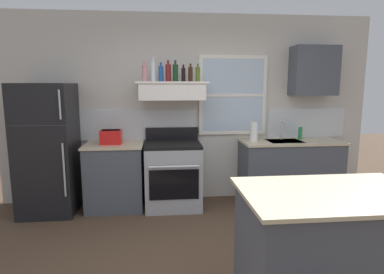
{
  "coord_description": "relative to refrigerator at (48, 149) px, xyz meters",
  "views": [
    {
      "loc": [
        -0.42,
        -2.48,
        1.7
      ],
      "look_at": [
        -0.05,
        1.2,
        1.1
      ],
      "focal_mm": 30.03,
      "sensor_mm": 36.0,
      "label": 1
    }
  ],
  "objects": [
    {
      "name": "upper_cabinet_right",
      "position": [
        3.7,
        0.2,
        1.04
      ],
      "size": [
        0.64,
        0.32,
        0.7
      ],
      "color": "#474C56"
    },
    {
      "name": "toaster",
      "position": [
        0.82,
        0.05,
        0.15
      ],
      "size": [
        0.3,
        0.2,
        0.19
      ],
      "color": "red",
      "rests_on": "counter_left_of_stove"
    },
    {
      "name": "bottle_dark_green_wine",
      "position": [
        1.7,
        0.07,
        1.0
      ],
      "size": [
        0.07,
        0.07,
        0.28
      ],
      "color": "#143819",
      "rests_on": "range_hood_shelf"
    },
    {
      "name": "range_hood_shelf",
      "position": [
        1.65,
        0.12,
        0.76
      ],
      "size": [
        0.96,
        0.52,
        0.24
      ],
      "color": "white"
    },
    {
      "name": "bottle_balsamic_dark",
      "position": [
        1.81,
        0.09,
        0.98
      ],
      "size": [
        0.06,
        0.06,
        0.23
      ],
      "color": "black",
      "rests_on": "range_hood_shelf"
    },
    {
      "name": "counter_left_of_stove",
      "position": [
        0.85,
        0.06,
        -0.4
      ],
      "size": [
        0.79,
        0.63,
        0.91
      ],
      "color": "#474C56",
      "rests_on": "ground_plane"
    },
    {
      "name": "refrigerator",
      "position": [
        0.0,
        0.0,
        0.0
      ],
      "size": [
        0.7,
        0.72,
        1.72
      ],
      "color": "black",
      "rests_on": "ground_plane"
    },
    {
      "name": "bottle_olive_oil_square",
      "position": [
        2.0,
        0.11,
        0.99
      ],
      "size": [
        0.06,
        0.06,
        0.24
      ],
      "color": "#4C601E",
      "rests_on": "range_hood_shelf"
    },
    {
      "name": "counter_right_with_sink",
      "position": [
        3.35,
        0.06,
        -0.4
      ],
      "size": [
        1.43,
        0.63,
        0.91
      ],
      "color": "#474C56",
      "rests_on": "ground_plane"
    },
    {
      "name": "kitchen_island",
      "position": [
        2.78,
        -2.12,
        -0.4
      ],
      "size": [
        1.4,
        0.9,
        0.91
      ],
      "color": "#474C56",
      "rests_on": "ground_plane"
    },
    {
      "name": "bottle_blue_liqueur",
      "position": [
        1.5,
        0.09,
        0.99
      ],
      "size": [
        0.07,
        0.07,
        0.25
      ],
      "color": "#1E478C",
      "rests_on": "range_hood_shelf"
    },
    {
      "name": "bottle_clear_tall",
      "position": [
        1.4,
        0.1,
        1.02
      ],
      "size": [
        0.06,
        0.06,
        0.33
      ],
      "color": "silver",
      "rests_on": "range_hood_shelf"
    },
    {
      "name": "bottle_red_label_wine",
      "position": [
        1.6,
        0.09,
        1.0
      ],
      "size": [
        0.07,
        0.07,
        0.28
      ],
      "color": "maroon",
      "rests_on": "range_hood_shelf"
    },
    {
      "name": "bottle_rose_pink",
      "position": [
        1.29,
        0.11,
        1.0
      ],
      "size": [
        0.07,
        0.07,
        0.27
      ],
      "color": "#C67F84",
      "rests_on": "range_hood_shelf"
    },
    {
      "name": "dish_soap_bottle",
      "position": [
        3.53,
        0.16,
        0.14
      ],
      "size": [
        0.06,
        0.06,
        0.18
      ],
      "primitive_type": "cylinder",
      "color": "#268C3F",
      "rests_on": "counter_right_with_sink"
    },
    {
      "name": "stove_range",
      "position": [
        1.65,
        0.02,
        -0.4
      ],
      "size": [
        0.76,
        0.69,
        1.09
      ],
      "color": "#9EA0A5",
      "rests_on": "ground_plane"
    },
    {
      "name": "sink_faucet",
      "position": [
        3.25,
        0.16,
        0.22
      ],
      "size": [
        0.03,
        0.17,
        0.28
      ],
      "color": "silver",
      "rests_on": "counter_right_with_sink"
    },
    {
      "name": "paper_towel_roll",
      "position": [
        2.8,
        0.06,
        0.18
      ],
      "size": [
        0.11,
        0.11,
        0.27
      ],
      "primitive_type": "cylinder",
      "color": "white",
      "rests_on": "counter_right_with_sink"
    },
    {
      "name": "bottle_brown_stout",
      "position": [
        1.91,
        0.13,
        0.99
      ],
      "size": [
        0.06,
        0.06,
        0.24
      ],
      "color": "#381E0F",
      "rests_on": "range_hood_shelf"
    },
    {
      "name": "back_wall",
      "position": [
        1.93,
        0.39,
        0.49
      ],
      "size": [
        5.4,
        0.11,
        2.7
      ],
      "color": "beige",
      "rests_on": "ground_plane"
    }
  ]
}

